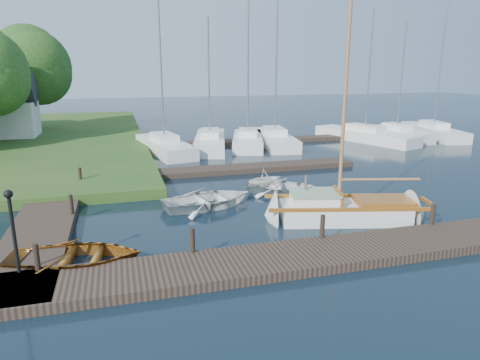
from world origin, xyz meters
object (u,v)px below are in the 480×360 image
object	(u,v)px
lamp_post	(12,220)
sailboat	(347,212)
mooring_post_4	(71,204)
mooring_post_5	(80,175)
dinghy	(75,253)
marina_boat_3	(275,138)
marina_boat_0	(165,145)
tree_7	(32,66)
marina_boat_1	(210,141)
mooring_post_2	(322,226)
mooring_post_1	(192,240)
mooring_post_3	(433,214)
tender_c	(285,186)
house_c	(3,111)
tender_b	(266,177)
marina_boat_2	(248,139)
marina_boat_5	(365,135)
marina_boat_7	(433,131)
mooring_post_0	(37,257)
marina_boat_6	(396,133)
tender_a	(208,197)

from	to	relation	value
lamp_post	sailboat	distance (m)	11.94
mooring_post_4	mooring_post_5	distance (m)	5.00
dinghy	marina_boat_3	size ratio (longest dim) A/B	0.34
marina_boat_0	tree_7	distance (m)	16.98
lamp_post	marina_boat_0	size ratio (longest dim) A/B	0.20
dinghy	tree_7	xyz separation A→B (m)	(-5.45, 30.40, 5.79)
marina_boat_0	marina_boat_1	world-z (taller)	marina_boat_0
mooring_post_2	mooring_post_4	distance (m)	9.86
mooring_post_1	tree_7	distance (m)	32.79
mooring_post_2	marina_boat_0	size ratio (longest dim) A/B	0.07
marina_boat_1	marina_boat_3	world-z (taller)	marina_boat_3
mooring_post_3	marina_boat_0	size ratio (longest dim) A/B	0.07
mooring_post_4	tender_c	distance (m)	9.79
marina_boat_0	house_c	size ratio (longest dim) A/B	2.26
tender_b	marina_boat_2	xyz separation A→B (m)	(2.62, 11.71, 0.04)
marina_boat_5	marina_boat_7	xyz separation A→B (m)	(7.28, 0.44, 0.01)
mooring_post_5	house_c	xyz separation A→B (m)	(-7.00, 17.00, 1.88)
mooring_post_0	marina_boat_7	bearing A→B (deg)	33.32
marina_boat_3	marina_boat_5	bearing A→B (deg)	-84.25
mooring_post_4	house_c	distance (m)	23.16
tender_b	marina_boat_1	size ratio (longest dim) A/B	0.22
dinghy	marina_boat_1	size ratio (longest dim) A/B	0.42
marina_boat_3	marina_boat_6	bearing A→B (deg)	-83.51
tender_c	house_c	world-z (taller)	house_c
lamp_post	house_c	xyz separation A→B (m)	(-6.00, 27.00, 0.71)
marina_boat_7	house_c	distance (m)	37.16
marina_boat_1	sailboat	bearing A→B (deg)	-160.53
marina_boat_7	house_c	xyz separation A→B (m)	(-36.37, 7.36, 2.01)
marina_boat_6	tree_7	xyz separation A→B (m)	(-30.19, 11.88, 5.63)
marina_boat_0	tree_7	xyz separation A→B (m)	(-10.21, 12.35, 5.62)
marina_boat_1	marina_boat_0	bearing A→B (deg)	119.74
marina_boat_5	lamp_post	bearing A→B (deg)	110.88
mooring_post_1	marina_boat_2	bearing A→B (deg)	68.13
marina_boat_0	marina_boat_5	xyz separation A→B (m)	(16.89, 0.50, -0.02)
marina_boat_1	marina_boat_2	xyz separation A→B (m)	(2.94, -0.40, 0.03)
mooring_post_0	mooring_post_2	distance (m)	9.00
marina_boat_0	marina_boat_7	bearing A→B (deg)	-98.82
marina_boat_7	tree_7	bearing A→B (deg)	84.72
mooring_post_2	marina_boat_3	world-z (taller)	marina_boat_3
lamp_post	dinghy	xyz separation A→B (m)	(1.45, 0.65, -1.46)
lamp_post	tree_7	distance (m)	31.60
mooring_post_5	mooring_post_4	bearing A→B (deg)	-90.00
marina_boat_5	marina_boat_6	xyz separation A→B (m)	(3.09, -0.03, 0.01)
mooring_post_0	tender_b	size ratio (longest dim) A/B	0.39
marina_boat_5	tender_b	bearing A→B (deg)	112.88
tender_a	tender_b	distance (m)	4.21
dinghy	marina_boat_5	size ratio (longest dim) A/B	0.38
mooring_post_4	lamp_post	distance (m)	5.23
marina_boat_0	marina_boat_5	bearing A→B (deg)	-99.34
marina_boat_0	marina_boat_2	world-z (taller)	marina_boat_2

